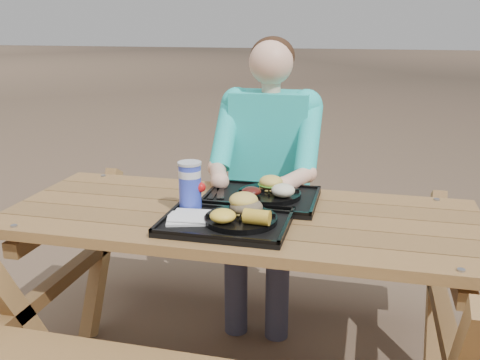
# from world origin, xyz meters

# --- Properties ---
(picnic_table) EXTENTS (1.80, 1.49, 0.75)m
(picnic_table) POSITION_xyz_m (0.00, 0.00, 0.38)
(picnic_table) COLOR #999999
(picnic_table) RESTS_ON ground
(tray_near) EXTENTS (0.45, 0.35, 0.02)m
(tray_near) POSITION_xyz_m (-0.02, -0.14, 0.76)
(tray_near) COLOR black
(tray_near) RESTS_ON picnic_table
(tray_far) EXTENTS (0.45, 0.35, 0.02)m
(tray_far) POSITION_xyz_m (0.05, 0.15, 0.76)
(tray_far) COLOR black
(tray_far) RESTS_ON picnic_table
(plate_near) EXTENTS (0.26, 0.26, 0.02)m
(plate_near) POSITION_xyz_m (0.04, -0.15, 0.78)
(plate_near) COLOR black
(plate_near) RESTS_ON tray_near
(plate_far) EXTENTS (0.26, 0.26, 0.02)m
(plate_far) POSITION_xyz_m (0.08, 0.16, 0.78)
(plate_far) COLOR black
(plate_far) RESTS_ON tray_far
(napkin_stack) EXTENTS (0.18, 0.18, 0.02)m
(napkin_stack) POSITION_xyz_m (-0.15, -0.17, 0.78)
(napkin_stack) COLOR silver
(napkin_stack) RESTS_ON tray_near
(soda_cup) EXTENTS (0.08, 0.08, 0.17)m
(soda_cup) POSITION_xyz_m (-0.18, -0.05, 0.86)
(soda_cup) COLOR #1A2FC8
(soda_cup) RESTS_ON tray_near
(condiment_bbq) EXTENTS (0.05, 0.05, 0.03)m
(condiment_bbq) POSITION_xyz_m (-0.01, -0.03, 0.78)
(condiment_bbq) COLOR #320705
(condiment_bbq) RESTS_ON tray_near
(condiment_mustard) EXTENTS (0.05, 0.05, 0.03)m
(condiment_mustard) POSITION_xyz_m (0.06, -0.02, 0.78)
(condiment_mustard) COLOR yellow
(condiment_mustard) RESTS_ON tray_near
(sandwich) EXTENTS (0.11, 0.11, 0.11)m
(sandwich) POSITION_xyz_m (0.05, -0.11, 0.85)
(sandwich) COLOR #E4BE50
(sandwich) RESTS_ON plate_near
(mac_cheese) EXTENTS (0.09, 0.09, 0.05)m
(mac_cheese) POSITION_xyz_m (-0.01, -0.22, 0.81)
(mac_cheese) COLOR yellow
(mac_cheese) RESTS_ON plate_near
(corn_cob) EXTENTS (0.10, 0.10, 0.05)m
(corn_cob) POSITION_xyz_m (0.11, -0.21, 0.82)
(corn_cob) COLOR gold
(corn_cob) RESTS_ON plate_near
(cutlery_far) EXTENTS (0.08, 0.18, 0.01)m
(cutlery_far) POSITION_xyz_m (-0.12, 0.15, 0.77)
(cutlery_far) COLOR black
(cutlery_far) RESTS_ON tray_far
(burger) EXTENTS (0.10, 0.10, 0.09)m
(burger) POSITION_xyz_m (0.08, 0.20, 0.83)
(burger) COLOR #E9C552
(burger) RESTS_ON plate_far
(baked_beans) EXTENTS (0.08, 0.08, 0.04)m
(baked_beans) POSITION_xyz_m (0.02, 0.09, 0.81)
(baked_beans) COLOR #4E140F
(baked_beans) RESTS_ON plate_far
(potato_salad) EXTENTS (0.09, 0.09, 0.05)m
(potato_salad) POSITION_xyz_m (0.15, 0.11, 0.82)
(potato_salad) COLOR #EEEACA
(potato_salad) RESTS_ON plate_far
(diner) EXTENTS (0.48, 0.84, 1.28)m
(diner) POSITION_xyz_m (-0.01, 0.66, 0.64)
(diner) COLOR #1BBEB6
(diner) RESTS_ON ground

